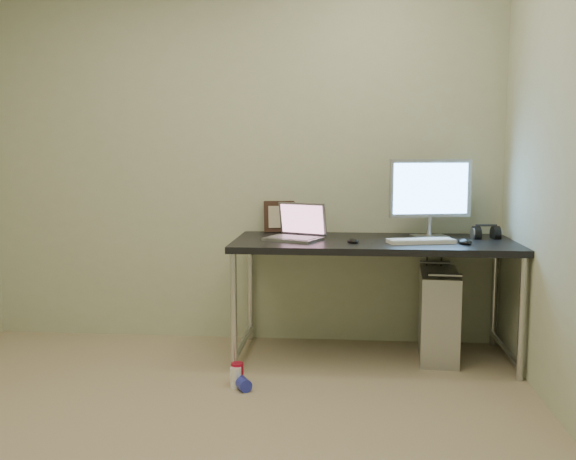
{
  "coord_description": "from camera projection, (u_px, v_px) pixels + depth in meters",
  "views": [
    {
      "loc": [
        0.71,
        -2.58,
        1.29
      ],
      "look_at": [
        0.39,
        1.02,
        0.85
      ],
      "focal_mm": 40.0,
      "sensor_mm": 36.0,
      "label": 1
    }
  ],
  "objects": [
    {
      "name": "floor",
      "position": [
        177.0,
        453.0,
        2.77
      ],
      "size": [
        3.5,
        3.5,
        0.0
      ],
      "primitive_type": "plane",
      "color": "tan",
      "rests_on": "ground"
    },
    {
      "name": "wall_back",
      "position": [
        240.0,
        158.0,
        4.35
      ],
      "size": [
        3.5,
        0.02,
        2.5
      ],
      "primitive_type": "cube",
      "color": "beige",
      "rests_on": "ground"
    },
    {
      "name": "desk",
      "position": [
        373.0,
        252.0,
        3.97
      ],
      "size": [
        1.72,
        0.75,
        0.75
      ],
      "color": "black",
      "rests_on": "ground"
    },
    {
      "name": "tower_computer",
      "position": [
        438.0,
        315.0,
        4.03
      ],
      "size": [
        0.27,
        0.54,
        0.58
      ],
      "rotation": [
        0.0,
        0.0,
        -0.08
      ],
      "color": "#B8B9BD",
      "rests_on": "ground"
    },
    {
      "name": "cable_a",
      "position": [
        425.0,
        286.0,
        4.29
      ],
      "size": [
        0.01,
        0.16,
        0.69
      ],
      "primitive_type": "cylinder",
      "rotation": [
        0.21,
        0.0,
        0.0
      ],
      "color": "black",
      "rests_on": "ground"
    },
    {
      "name": "cable_b",
      "position": [
        439.0,
        290.0,
        4.27
      ],
      "size": [
        0.02,
        0.11,
        0.71
      ],
      "primitive_type": "cylinder",
      "rotation": [
        0.14,
        0.0,
        0.09
      ],
      "color": "black",
      "rests_on": "ground"
    },
    {
      "name": "can_red",
      "position": [
        237.0,
        374.0,
        3.56
      ],
      "size": [
        0.09,
        0.09,
        0.13
      ],
      "primitive_type": "cylinder",
      "rotation": [
        0.0,
        0.0,
        -0.28
      ],
      "color": "#AA0A26",
      "rests_on": "ground"
    },
    {
      "name": "can_white",
      "position": [
        236.0,
        378.0,
        3.53
      ],
      "size": [
        0.08,
        0.08,
        0.11
      ],
      "primitive_type": "cylinder",
      "rotation": [
        0.0,
        0.0,
        -0.43
      ],
      "color": "white",
      "rests_on": "ground"
    },
    {
      "name": "can_blue",
      "position": [
        242.0,
        383.0,
        3.5
      ],
      "size": [
        0.13,
        0.15,
        0.07
      ],
      "primitive_type": "cylinder",
      "rotation": [
        1.57,
        0.0,
        0.52
      ],
      "color": "#2A32C0",
      "rests_on": "ground"
    },
    {
      "name": "laptop",
      "position": [
        297.0,
        231.0,
        3.99
      ],
      "size": [
        0.4,
        0.37,
        0.22
      ],
      "rotation": [
        0.0,
        0.0,
        -0.4
      ],
      "color": "#A2A3A9",
      "rests_on": "desk"
    },
    {
      "name": "monitor",
      "position": [
        430.0,
        192.0,
        4.04
      ],
      "size": [
        0.52,
        0.2,
        0.5
      ],
      "rotation": [
        0.0,
        0.0,
        0.23
      ],
      "color": "#A2A3A9",
      "rests_on": "desk"
    },
    {
      "name": "keyboard",
      "position": [
        421.0,
        241.0,
        3.83
      ],
      "size": [
        0.41,
        0.22,
        0.02
      ],
      "primitive_type": "cube",
      "rotation": [
        0.0,
        0.0,
        0.24
      ],
      "color": "white",
      "rests_on": "desk"
    },
    {
      "name": "mouse_right",
      "position": [
        465.0,
        241.0,
        3.79
      ],
      "size": [
        0.1,
        0.13,
        0.04
      ],
      "primitive_type": "ellipsoid",
      "rotation": [
        0.0,
        0.0,
        0.22
      ],
      "color": "black",
      "rests_on": "desk"
    },
    {
      "name": "mouse_left",
      "position": [
        353.0,
        240.0,
        3.85
      ],
      "size": [
        0.09,
        0.12,
        0.04
      ],
      "primitive_type": "ellipsoid",
      "rotation": [
        0.0,
        0.0,
        0.3
      ],
      "color": "black",
      "rests_on": "desk"
    },
    {
      "name": "headphones",
      "position": [
        486.0,
        234.0,
        4.02
      ],
      "size": [
        0.18,
        0.11,
        0.11
      ],
      "rotation": [
        0.0,
        0.0,
        0.12
      ],
      "color": "black",
      "rests_on": "desk"
    },
    {
      "name": "picture_frame",
      "position": [
        284.0,
        217.0,
        4.34
      ],
      "size": [
        0.27,
        0.12,
        0.21
      ],
      "primitive_type": "cube",
      "rotation": [
        -0.21,
        0.0,
        0.18
      ],
      "color": "black",
      "rests_on": "desk"
    },
    {
      "name": "webcam",
      "position": [
        309.0,
        221.0,
        4.27
      ],
      "size": [
        0.04,
        0.03,
        0.11
      ],
      "rotation": [
        0.0,
        0.0,
        -0.07
      ],
      "color": "silver",
      "rests_on": "desk"
    }
  ]
}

